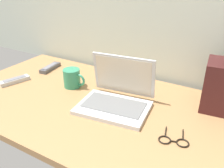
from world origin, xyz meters
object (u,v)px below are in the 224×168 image
eyeglasses (174,141)px  laptop (117,96)px  remote_control_far (15,80)px  coffee_mug (72,78)px  remote_control_near (50,68)px

eyeglasses → laptop: bearing=158.3°
eyeglasses → remote_control_far: bearing=177.0°
remote_control_far → laptop: bearing=7.1°
laptop → coffee_mug: 0.30m
coffee_mug → remote_control_far: bearing=-158.5°
remote_control_far → remote_control_near: bearing=80.9°
coffee_mug → remote_control_far: (-0.31, -0.12, -0.04)m
coffee_mug → remote_control_near: (-0.27, 0.12, -0.04)m
laptop → eyeglasses: bearing=-21.7°
remote_control_far → eyeglasses: bearing=-3.0°
remote_control_near → eyeglasses: 0.91m
remote_control_near → remote_control_far: (-0.04, -0.24, 0.00)m
coffee_mug → remote_control_near: 0.30m
coffee_mug → eyeglasses: bearing=-15.7°
remote_control_near → laptop: bearing=-16.1°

